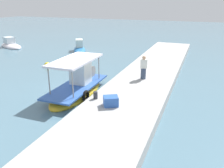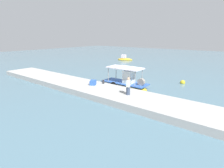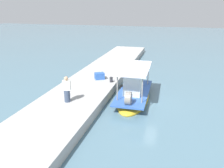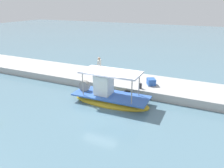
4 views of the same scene
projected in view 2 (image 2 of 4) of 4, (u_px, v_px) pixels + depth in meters
The scene contains 8 objects.
ground_plane at pixel (129, 86), 21.41m from camera, with size 120.00×120.00×0.00m, color slate.
dock_quay at pixel (106, 93), 18.19m from camera, with size 36.00×4.06×0.60m, color #B1AFAC.
main_fishing_boat at pixel (125, 84), 21.02m from camera, with size 5.66×2.24×2.67m.
fisherman_near_bollard at pixel (128, 87), 16.39m from camera, with size 0.44×0.51×1.62m.
mooring_bollard at pixel (103, 82), 20.34m from camera, with size 0.24×0.24×0.41m, color #2D2D33.
cargo_crate at pixel (93, 83), 19.79m from camera, with size 0.74×0.59×0.50m, color #2E5CB3.
marker_buoy at pixel (183, 82), 22.76m from camera, with size 0.59×0.59×0.59m.
moored_boat_far at pixel (125, 59), 43.65m from camera, with size 3.85×2.60×1.54m.
Camera 2 is at (11.24, -17.38, 5.87)m, focal length 29.25 mm.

